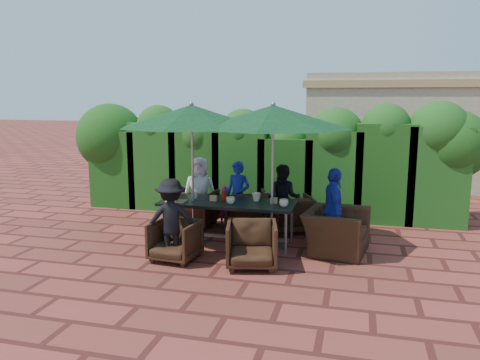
% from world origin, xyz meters
% --- Properties ---
extents(ground, '(80.00, 80.00, 0.00)m').
position_xyz_m(ground, '(0.00, 0.00, 0.00)').
color(ground, maroon).
rests_on(ground, ground).
extents(dining_table, '(2.35, 0.90, 0.75)m').
position_xyz_m(dining_table, '(-0.18, -0.05, 0.68)').
color(dining_table, black).
rests_on(dining_table, ground).
extents(umbrella_left, '(2.51, 2.51, 2.46)m').
position_xyz_m(umbrella_left, '(-0.79, -0.13, 2.21)').
color(umbrella_left, gray).
rests_on(umbrella_left, ground).
extents(umbrella_right, '(2.54, 2.54, 2.46)m').
position_xyz_m(umbrella_right, '(0.60, -0.08, 2.21)').
color(umbrella_right, gray).
rests_on(umbrella_right, ground).
extents(chair_far_left, '(0.83, 0.79, 0.80)m').
position_xyz_m(chair_far_left, '(-1.13, 0.88, 0.40)').
color(chair_far_left, black).
rests_on(chair_far_left, ground).
extents(chair_far_mid, '(1.00, 0.97, 0.83)m').
position_xyz_m(chair_far_mid, '(-0.11, 0.93, 0.42)').
color(chair_far_mid, black).
rests_on(chair_far_mid, ground).
extents(chair_far_right, '(0.96, 0.94, 0.77)m').
position_xyz_m(chair_far_right, '(0.78, 0.97, 0.39)').
color(chair_far_right, black).
rests_on(chair_far_right, ground).
extents(chair_near_left, '(0.74, 0.71, 0.70)m').
position_xyz_m(chair_near_left, '(-0.75, -1.10, 0.35)').
color(chair_near_left, black).
rests_on(chair_near_left, ground).
extents(chair_near_right, '(0.88, 0.84, 0.77)m').
position_xyz_m(chair_near_right, '(0.48, -1.09, 0.38)').
color(chair_near_right, black).
rests_on(chair_near_right, ground).
extents(chair_end_right, '(0.87, 1.18, 0.95)m').
position_xyz_m(chair_end_right, '(1.67, -0.06, 0.47)').
color(chair_end_right, black).
rests_on(chair_end_right, ground).
extents(adult_far_left, '(0.72, 0.49, 1.37)m').
position_xyz_m(adult_far_left, '(-1.07, 1.00, 0.68)').
color(adult_far_left, silver).
rests_on(adult_far_left, ground).
extents(adult_far_mid, '(0.55, 0.48, 1.34)m').
position_xyz_m(adult_far_mid, '(-0.24, 0.84, 0.67)').
color(adult_far_mid, '#1C2B99').
rests_on(adult_far_mid, ground).
extents(adult_far_right, '(0.64, 0.41, 1.30)m').
position_xyz_m(adult_far_right, '(0.66, 0.86, 0.65)').
color(adult_far_right, black).
rests_on(adult_far_right, ground).
extents(adult_near_left, '(0.91, 0.66, 1.29)m').
position_xyz_m(adult_near_left, '(-0.82, -1.07, 0.65)').
color(adult_near_left, black).
rests_on(adult_near_left, ground).
extents(adult_end_right, '(0.61, 0.90, 1.40)m').
position_xyz_m(adult_end_right, '(1.62, -0.03, 0.70)').
color(adult_end_right, '#1C2B99').
rests_on(adult_end_right, ground).
extents(child_left, '(0.31, 0.25, 0.82)m').
position_xyz_m(child_left, '(-0.55, 1.02, 0.41)').
color(child_left, '#D74C95').
rests_on(child_left, ground).
extents(child_right, '(0.32, 0.29, 0.74)m').
position_xyz_m(child_right, '(0.31, 0.96, 0.37)').
color(child_right, '#6F479A').
rests_on(child_right, ground).
extents(pedestrian_a, '(1.75, 1.31, 1.79)m').
position_xyz_m(pedestrian_a, '(1.60, 4.08, 0.89)').
color(pedestrian_a, green).
rests_on(pedestrian_a, ground).
extents(pedestrian_b, '(0.96, 0.67, 1.86)m').
position_xyz_m(pedestrian_b, '(2.43, 4.28, 0.93)').
color(pedestrian_b, '#D74C95').
rests_on(pedestrian_b, ground).
extents(pedestrian_c, '(1.19, 0.84, 1.69)m').
position_xyz_m(pedestrian_c, '(3.08, 4.32, 0.85)').
color(pedestrian_c, gray).
rests_on(pedestrian_c, ground).
extents(cup_a, '(0.14, 0.14, 0.11)m').
position_xyz_m(cup_a, '(-1.08, -0.24, 0.81)').
color(cup_a, beige).
rests_on(cup_a, dining_table).
extents(cup_b, '(0.13, 0.13, 0.12)m').
position_xyz_m(cup_b, '(-0.82, 0.04, 0.81)').
color(cup_b, beige).
rests_on(cup_b, dining_table).
extents(cup_c, '(0.15, 0.15, 0.12)m').
position_xyz_m(cup_c, '(-0.09, -0.20, 0.81)').
color(cup_c, beige).
rests_on(cup_c, dining_table).
extents(cup_d, '(0.16, 0.16, 0.15)m').
position_xyz_m(cup_d, '(0.29, 0.11, 0.82)').
color(cup_d, beige).
rests_on(cup_d, dining_table).
extents(cup_e, '(0.15, 0.15, 0.12)m').
position_xyz_m(cup_e, '(0.82, -0.20, 0.81)').
color(cup_e, beige).
rests_on(cup_e, dining_table).
extents(ketchup_bottle, '(0.04, 0.04, 0.17)m').
position_xyz_m(ketchup_bottle, '(-0.26, -0.04, 0.83)').
color(ketchup_bottle, '#B20C0A').
rests_on(ketchup_bottle, dining_table).
extents(sauce_bottle, '(0.04, 0.04, 0.17)m').
position_xyz_m(sauce_bottle, '(-0.29, 0.00, 0.83)').
color(sauce_bottle, '#4C230C').
rests_on(sauce_bottle, dining_table).
extents(serving_tray, '(0.35, 0.25, 0.02)m').
position_xyz_m(serving_tray, '(-1.05, -0.27, 0.76)').
color(serving_tray, '#967348').
rests_on(serving_tray, dining_table).
extents(number_block_left, '(0.12, 0.06, 0.10)m').
position_xyz_m(number_block_left, '(-0.44, -0.07, 0.80)').
color(number_block_left, tan).
rests_on(number_block_left, dining_table).
extents(number_block_right, '(0.12, 0.06, 0.10)m').
position_xyz_m(number_block_right, '(0.61, 0.01, 0.80)').
color(number_block_right, tan).
rests_on(number_block_right, dining_table).
extents(hedge_wall, '(9.10, 1.60, 2.48)m').
position_xyz_m(hedge_wall, '(-0.04, 2.32, 1.32)').
color(hedge_wall, '#173D10').
rests_on(hedge_wall, ground).
extents(building, '(6.20, 3.08, 3.20)m').
position_xyz_m(building, '(3.50, 6.99, 1.61)').
color(building, '#C6BA93').
rests_on(building, ground).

